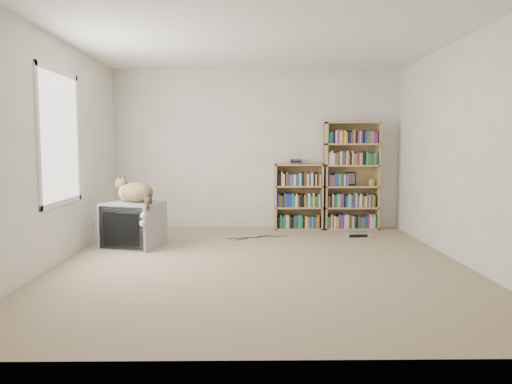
{
  "coord_description": "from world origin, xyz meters",
  "views": [
    {
      "loc": [
        -0.12,
        -5.44,
        1.3
      ],
      "look_at": [
        -0.03,
        1.0,
        0.71
      ],
      "focal_mm": 35.0,
      "sensor_mm": 36.0,
      "label": 1
    }
  ],
  "objects_px": {
    "crt_tv": "(134,225)",
    "bookcase_tall": "(351,178)",
    "bookcase_short": "(298,199)",
    "cat": "(137,195)",
    "dvd_player": "(357,235)"
  },
  "relations": [
    {
      "from": "bookcase_tall",
      "to": "bookcase_short",
      "type": "height_order",
      "value": "bookcase_tall"
    },
    {
      "from": "bookcase_tall",
      "to": "cat",
      "type": "bearing_deg",
      "value": -155.07
    },
    {
      "from": "cat",
      "to": "bookcase_short",
      "type": "bearing_deg",
      "value": 56.63
    },
    {
      "from": "bookcase_tall",
      "to": "bookcase_short",
      "type": "xyz_separation_m",
      "value": [
        -0.83,
        -0.0,
        -0.32
      ]
    },
    {
      "from": "dvd_player",
      "to": "crt_tv",
      "type": "bearing_deg",
      "value": -172.13
    },
    {
      "from": "crt_tv",
      "to": "bookcase_short",
      "type": "height_order",
      "value": "bookcase_short"
    },
    {
      "from": "crt_tv",
      "to": "cat",
      "type": "xyz_separation_m",
      "value": [
        0.06,
        -0.02,
        0.39
      ]
    },
    {
      "from": "crt_tv",
      "to": "bookcase_tall",
      "type": "distance_m",
      "value": 3.44
    },
    {
      "from": "crt_tv",
      "to": "bookcase_tall",
      "type": "xyz_separation_m",
      "value": [
        3.1,
        1.39,
        0.51
      ]
    },
    {
      "from": "crt_tv",
      "to": "bookcase_short",
      "type": "bearing_deg",
      "value": 48.26
    },
    {
      "from": "bookcase_tall",
      "to": "crt_tv",
      "type": "bearing_deg",
      "value": -155.85
    },
    {
      "from": "bookcase_short",
      "to": "crt_tv",
      "type": "bearing_deg",
      "value": -148.53
    },
    {
      "from": "cat",
      "to": "dvd_player",
      "type": "distance_m",
      "value": 3.14
    },
    {
      "from": "crt_tv",
      "to": "bookcase_short",
      "type": "distance_m",
      "value": 2.67
    },
    {
      "from": "cat",
      "to": "bookcase_tall",
      "type": "relative_size",
      "value": 0.43
    }
  ]
}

